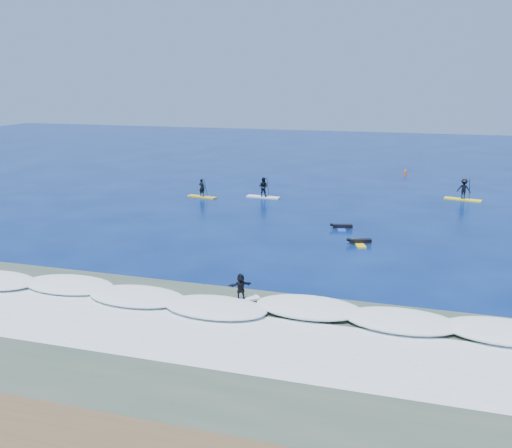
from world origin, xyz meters
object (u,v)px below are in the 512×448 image
(prone_paddler_near, at_px, (359,242))
(prone_paddler_far, at_px, (341,227))
(wave_surfer, at_px, (241,289))
(sup_paddler_center, at_px, (263,189))
(sup_paddler_left, at_px, (202,191))
(marker_buoy, at_px, (405,172))
(sup_paddler_right, at_px, (464,190))

(prone_paddler_near, distance_m, prone_paddler_far, 3.71)
(wave_surfer, bearing_deg, sup_paddler_center, 67.57)
(sup_paddler_left, height_order, prone_paddler_near, sup_paddler_left)
(sup_paddler_center, xyz_separation_m, marker_buoy, (11.23, 15.72, -0.45))
(prone_paddler_near, relative_size, marker_buoy, 2.84)
(prone_paddler_far, bearing_deg, prone_paddler_near, -166.84)
(sup_paddler_right, bearing_deg, marker_buoy, 128.08)
(sup_paddler_left, height_order, wave_surfer, sup_paddler_left)
(sup_paddler_left, relative_size, marker_buoy, 3.87)
(sup_paddler_left, relative_size, prone_paddler_near, 1.36)
(prone_paddler_near, height_order, wave_surfer, wave_surfer)
(wave_surfer, bearing_deg, sup_paddler_left, 80.11)
(sup_paddler_center, height_order, marker_buoy, sup_paddler_center)
(sup_paddler_left, relative_size, sup_paddler_center, 0.93)
(sup_paddler_center, relative_size, prone_paddler_far, 1.47)
(sup_paddler_left, xyz_separation_m, wave_surfer, (10.84, -21.91, 0.16))
(sup_paddler_right, xyz_separation_m, prone_paddler_near, (-6.83, -15.96, -0.69))
(sup_paddler_center, xyz_separation_m, sup_paddler_right, (16.57, 3.94, 0.06))
(sup_paddler_left, height_order, sup_paddler_right, sup_paddler_right)
(sup_paddler_left, height_order, sup_paddler_center, sup_paddler_center)
(sup_paddler_left, distance_m, prone_paddler_near, 18.19)
(marker_buoy, bearing_deg, prone_paddler_far, -97.26)
(wave_surfer, bearing_deg, sup_paddler_right, 32.19)
(wave_surfer, bearing_deg, marker_buoy, 45.80)
(sup_paddler_left, xyz_separation_m, marker_buoy, (16.33, 17.23, -0.28))
(prone_paddler_near, distance_m, wave_surfer, 12.08)
(marker_buoy, bearing_deg, sup_paddler_center, -125.54)
(sup_paddler_left, bearing_deg, marker_buoy, 58.05)
(sup_paddler_right, relative_size, wave_surfer, 1.80)
(sup_paddler_right, bearing_deg, prone_paddler_far, -110.06)
(sup_paddler_right, distance_m, prone_paddler_near, 17.38)
(sup_paddler_right, bearing_deg, sup_paddler_center, -152.90)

